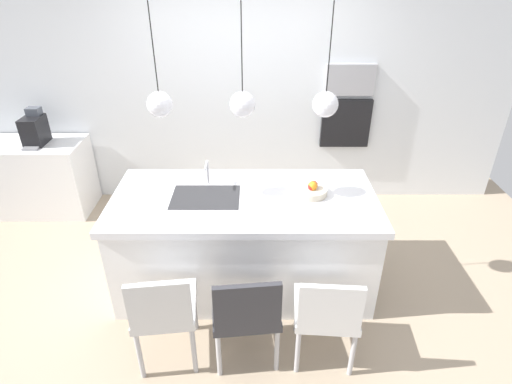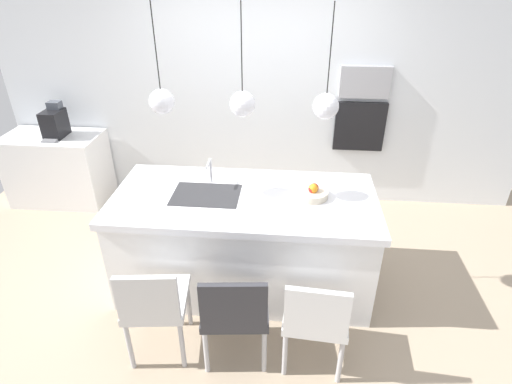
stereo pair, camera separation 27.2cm
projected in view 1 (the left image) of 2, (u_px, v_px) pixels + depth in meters
floor at (245, 280)px, 3.86m from camera, size 6.60×6.60×0.00m
back_wall at (247, 92)px, 4.65m from camera, size 6.00×0.10×2.60m
kitchen_island at (245, 241)px, 3.64m from camera, size 2.20×1.03×0.90m
sink_basin at (205, 198)px, 3.42m from camera, size 0.56×0.40×0.02m
faucet at (207, 170)px, 3.53m from camera, size 0.02×0.17×0.22m
fruit_bowl at (311, 190)px, 3.44m from camera, size 0.28×0.28×0.13m
side_counter at (39, 177)px, 4.76m from camera, size 1.10×0.60×0.84m
coffee_machine at (34, 130)px, 4.48m from camera, size 0.20×0.35×0.38m
microwave at (350, 80)px, 4.51m from camera, size 0.54×0.08×0.34m
oven at (345, 123)px, 4.76m from camera, size 0.56×0.08×0.56m
chair_near at (164, 308)px, 2.87m from camera, size 0.48×0.51×0.86m
chair_middle at (246, 311)px, 2.88m from camera, size 0.51×0.47×0.83m
chair_far at (327, 311)px, 2.88m from camera, size 0.47×0.47×0.83m
pendant_light_left at (160, 104)px, 3.02m from camera, size 0.19×0.19×0.79m
pendant_light_center at (242, 104)px, 3.02m from camera, size 0.19×0.19×0.79m
pendant_light_right at (325, 104)px, 3.02m from camera, size 0.19×0.19×0.79m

